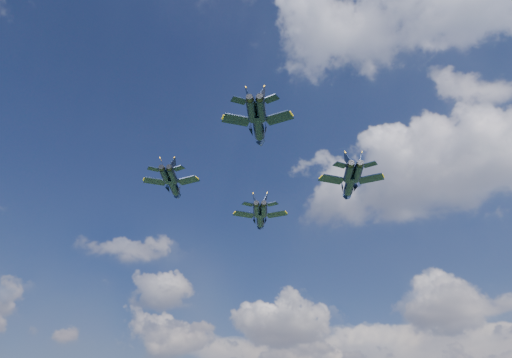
% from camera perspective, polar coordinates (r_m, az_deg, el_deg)
% --- Properties ---
extents(jet_lead, '(12.67, 16.39, 4.05)m').
position_cam_1_polar(jet_lead, '(121.70, 0.50, -4.55)').
color(jet_lead, black).
extents(jet_left, '(11.17, 14.90, 3.64)m').
position_cam_1_polar(jet_left, '(106.21, -9.39, -0.79)').
color(jet_left, black).
extents(jet_right, '(12.59, 16.71, 4.09)m').
position_cam_1_polar(jet_right, '(104.51, 10.64, -0.67)').
color(jet_right, black).
extents(jet_slot, '(11.78, 15.87, 3.85)m').
position_cam_1_polar(jet_slot, '(88.22, 0.30, 5.97)').
color(jet_slot, black).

